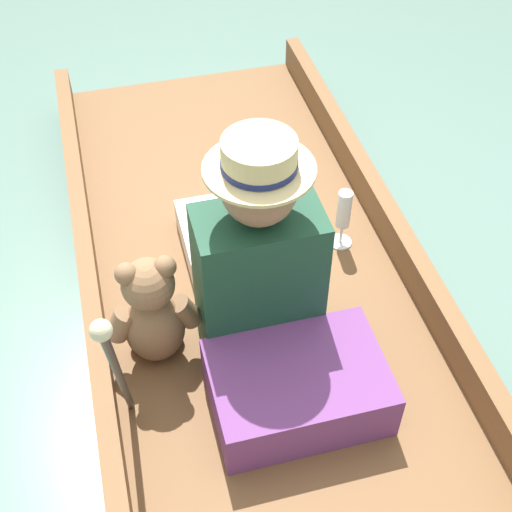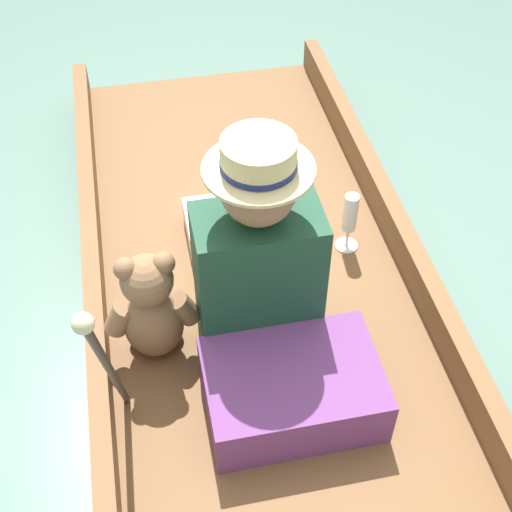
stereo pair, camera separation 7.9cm
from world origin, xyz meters
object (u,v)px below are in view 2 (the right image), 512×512
(teddy_bear, at_px, (152,309))
(wine_glass, at_px, (350,216))
(walking_cane, at_px, (106,364))
(seated_person, at_px, (252,256))

(teddy_bear, xyz_separation_m, wine_glass, (0.73, 0.33, -0.05))
(teddy_bear, relative_size, wine_glass, 1.79)
(walking_cane, bearing_deg, seated_person, 47.22)
(teddy_bear, bearing_deg, walking_cane, -105.80)
(seated_person, relative_size, wine_glass, 3.25)
(seated_person, distance_m, walking_cane, 0.69)
(teddy_bear, height_order, walking_cane, walking_cane)
(walking_cane, bearing_deg, wine_glass, 40.89)
(seated_person, bearing_deg, teddy_bear, -161.54)
(teddy_bear, distance_m, wine_glass, 0.81)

